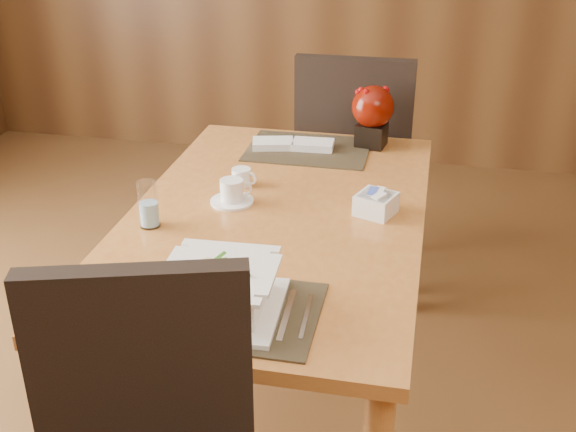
% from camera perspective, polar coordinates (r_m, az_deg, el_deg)
% --- Properties ---
extents(dining_table, '(0.90, 1.50, 0.75)m').
position_cam_1_polar(dining_table, '(2.27, -0.94, -1.97)').
color(dining_table, '#BE7535').
rests_on(dining_table, ground).
extents(placemat_near, '(0.45, 0.33, 0.01)m').
position_cam_1_polar(placemat_near, '(1.76, -4.92, -7.41)').
color(placemat_near, black).
rests_on(placemat_near, dining_table).
extents(placemat_far, '(0.45, 0.33, 0.01)m').
position_cam_1_polar(placemat_far, '(2.71, 1.60, 5.29)').
color(placemat_far, black).
rests_on(placemat_far, dining_table).
extents(soup_setting, '(0.30, 0.30, 0.12)m').
position_cam_1_polar(soup_setting, '(1.73, -5.38, -5.88)').
color(soup_setting, white).
rests_on(soup_setting, dining_table).
extents(coffee_cup, '(0.14, 0.14, 0.08)m').
position_cam_1_polar(coffee_cup, '(2.28, -4.47, 1.83)').
color(coffee_cup, white).
rests_on(coffee_cup, dining_table).
extents(water_glass, '(0.08, 0.08, 0.14)m').
position_cam_1_polar(water_glass, '(2.15, -10.97, 0.92)').
color(water_glass, white).
rests_on(water_glass, dining_table).
extents(creamer_jug, '(0.10, 0.10, 0.06)m').
position_cam_1_polar(creamer_jug, '(2.41, -3.71, 3.09)').
color(creamer_jug, white).
rests_on(creamer_jug, dining_table).
extents(sugar_caddy, '(0.14, 0.14, 0.07)m').
position_cam_1_polar(sugar_caddy, '(2.22, 6.96, 0.95)').
color(sugar_caddy, white).
rests_on(sugar_caddy, dining_table).
extents(berry_decor, '(0.16, 0.16, 0.23)m').
position_cam_1_polar(berry_decor, '(2.73, 6.70, 8.14)').
color(berry_decor, black).
rests_on(berry_decor, dining_table).
extents(napkins_far, '(0.31, 0.14, 0.03)m').
position_cam_1_polar(napkins_far, '(2.72, 0.62, 5.69)').
color(napkins_far, white).
rests_on(napkins_far, dining_table).
extents(bread_plate, '(0.17, 0.17, 0.01)m').
position_cam_1_polar(bread_plate, '(1.92, -15.23, -5.14)').
color(bread_plate, white).
rests_on(bread_plate, dining_table).
extents(far_chair, '(0.49, 0.50, 1.05)m').
position_cam_1_polar(far_chair, '(3.09, 5.29, 4.63)').
color(far_chair, black).
rests_on(far_chair, ground).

